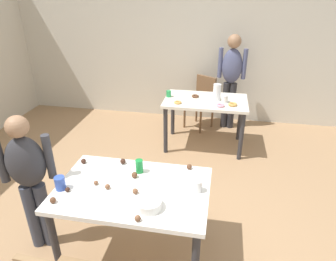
% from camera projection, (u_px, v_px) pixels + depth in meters
% --- Properties ---
extents(ground_plane, '(6.40, 6.40, 0.00)m').
position_uv_depth(ground_plane, '(152.00, 244.00, 2.85)').
color(ground_plane, '#9E7A56').
extents(wall_back, '(6.40, 0.10, 2.60)m').
position_uv_depth(wall_back, '(193.00, 45.00, 5.10)').
color(wall_back, beige).
rests_on(wall_back, ground_plane).
extents(dining_table_near, '(1.25, 0.82, 0.75)m').
position_uv_depth(dining_table_near, '(133.00, 197.00, 2.47)').
color(dining_table_near, white).
rests_on(dining_table_near, ground_plane).
extents(dining_table_far, '(1.18, 0.74, 0.75)m').
position_uv_depth(dining_table_far, '(205.00, 106.00, 4.33)').
color(dining_table_far, silver).
rests_on(dining_table_far, ground_plane).
extents(chair_far_table, '(0.55, 0.55, 0.87)m').
position_uv_depth(chair_far_table, '(202.00, 99.00, 5.04)').
color(chair_far_table, brown).
rests_on(chair_far_table, ground_plane).
extents(person_girl_near, '(0.45, 0.30, 1.33)m').
position_uv_depth(person_girl_near, '(29.00, 175.00, 2.53)').
color(person_girl_near, '#383D4C').
rests_on(person_girl_near, ground_plane).
extents(person_adult_far, '(0.45, 0.22, 1.56)m').
position_uv_depth(person_adult_far, '(231.00, 74.00, 4.80)').
color(person_adult_far, '#28282D').
rests_on(person_adult_far, ground_plane).
extents(mixing_bowl, '(0.19, 0.19, 0.07)m').
position_uv_depth(mixing_bowl, '(149.00, 204.00, 2.19)').
color(mixing_bowl, white).
rests_on(mixing_bowl, dining_table_near).
extents(soda_can, '(0.07, 0.07, 0.12)m').
position_uv_depth(soda_can, '(139.00, 166.00, 2.60)').
color(soda_can, '#198438').
rests_on(soda_can, dining_table_near).
extents(fork_near, '(0.17, 0.02, 0.01)m').
position_uv_depth(fork_near, '(171.00, 191.00, 2.39)').
color(fork_near, silver).
rests_on(fork_near, dining_table_near).
extents(cup_near_0, '(0.07, 0.07, 0.10)m').
position_uv_depth(cup_near_0, '(197.00, 186.00, 2.36)').
color(cup_near_0, white).
rests_on(cup_near_0, dining_table_near).
extents(cup_near_1, '(0.08, 0.08, 0.11)m').
position_uv_depth(cup_near_1, '(60.00, 183.00, 2.39)').
color(cup_near_1, '#3351B2').
rests_on(cup_near_1, dining_table_near).
extents(cake_ball_0, '(0.04, 0.04, 0.04)m').
position_uv_depth(cake_ball_0, '(67.00, 190.00, 2.37)').
color(cake_ball_0, '#3D2319').
rests_on(cake_ball_0, dining_table_near).
extents(cake_ball_1, '(0.04, 0.04, 0.04)m').
position_uv_depth(cake_ball_1, '(96.00, 183.00, 2.46)').
color(cake_ball_1, brown).
rests_on(cake_ball_1, dining_table_near).
extents(cake_ball_2, '(0.05, 0.05, 0.05)m').
position_uv_depth(cake_ball_2, '(138.00, 218.00, 2.08)').
color(cake_ball_2, brown).
rests_on(cake_ball_2, dining_table_near).
extents(cake_ball_3, '(0.04, 0.04, 0.04)m').
position_uv_depth(cake_ball_3, '(107.00, 187.00, 2.41)').
color(cake_ball_3, brown).
rests_on(cake_ball_3, dining_table_near).
extents(cake_ball_4, '(0.05, 0.05, 0.05)m').
position_uv_depth(cake_ball_4, '(53.00, 200.00, 2.25)').
color(cake_ball_4, brown).
rests_on(cake_ball_4, dining_table_near).
extents(cake_ball_5, '(0.05, 0.05, 0.05)m').
position_uv_depth(cake_ball_5, '(189.00, 167.00, 2.66)').
color(cake_ball_5, brown).
rests_on(cake_ball_5, dining_table_near).
extents(cake_ball_6, '(0.04, 0.04, 0.04)m').
position_uv_depth(cake_ball_6, '(135.00, 191.00, 2.35)').
color(cake_ball_6, brown).
rests_on(cake_ball_6, dining_table_near).
extents(cake_ball_7, '(0.05, 0.05, 0.05)m').
position_uv_depth(cake_ball_7, '(134.00, 175.00, 2.55)').
color(cake_ball_7, brown).
rests_on(cake_ball_7, dining_table_near).
extents(cake_ball_8, '(0.05, 0.05, 0.05)m').
position_uv_depth(cake_ball_8, '(123.00, 161.00, 2.74)').
color(cake_ball_8, '#3D2319').
rests_on(cake_ball_8, dining_table_near).
extents(cake_ball_9, '(0.05, 0.05, 0.05)m').
position_uv_depth(cake_ball_9, '(84.00, 161.00, 2.75)').
color(cake_ball_9, '#3D2319').
rests_on(cake_ball_9, dining_table_near).
extents(pitcher_far, '(0.11, 0.11, 0.24)m').
position_uv_depth(pitcher_far, '(217.00, 92.00, 4.20)').
color(pitcher_far, white).
rests_on(pitcher_far, dining_table_far).
extents(cup_far_0, '(0.09, 0.09, 0.10)m').
position_uv_depth(cup_far_0, '(225.00, 99.00, 4.16)').
color(cup_far_0, white).
rests_on(cup_far_0, dining_table_far).
extents(cup_far_1, '(0.07, 0.07, 0.09)m').
position_uv_depth(cup_far_1, '(169.00, 94.00, 4.37)').
color(cup_far_1, green).
rests_on(cup_far_1, dining_table_far).
extents(donut_far_0, '(0.12, 0.12, 0.04)m').
position_uv_depth(donut_far_0, '(233.00, 104.00, 4.06)').
color(donut_far_0, gold).
rests_on(donut_far_0, dining_table_far).
extents(donut_far_1, '(0.11, 0.11, 0.03)m').
position_uv_depth(donut_far_1, '(195.00, 96.00, 4.37)').
color(donut_far_1, brown).
rests_on(donut_far_1, dining_table_far).
extents(donut_far_2, '(0.10, 0.10, 0.03)m').
position_uv_depth(donut_far_2, '(178.00, 102.00, 4.14)').
color(donut_far_2, gold).
rests_on(donut_far_2, dining_table_far).
extents(donut_far_3, '(0.11, 0.11, 0.03)m').
position_uv_depth(donut_far_3, '(220.00, 105.00, 4.04)').
color(donut_far_3, pink).
rests_on(donut_far_3, dining_table_far).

